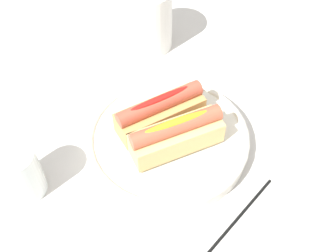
# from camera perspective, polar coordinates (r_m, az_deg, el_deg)

# --- Properties ---
(ground_plane) EXTENTS (2.40, 2.40, 0.00)m
(ground_plane) POSITION_cam_1_polar(r_m,az_deg,el_deg) (0.71, 1.41, -3.09)
(ground_plane) COLOR beige
(serving_bowl) EXTENTS (0.27, 0.27, 0.03)m
(serving_bowl) POSITION_cam_1_polar(r_m,az_deg,el_deg) (0.70, 0.00, -1.81)
(serving_bowl) COLOR silver
(serving_bowl) RESTS_ON ground_plane
(hotdog_front) EXTENTS (0.15, 0.05, 0.06)m
(hotdog_front) POSITION_cam_1_polar(r_m,az_deg,el_deg) (0.66, 1.14, -1.19)
(hotdog_front) COLOR #DBB270
(hotdog_front) RESTS_ON serving_bowl
(hotdog_back) EXTENTS (0.15, 0.06, 0.06)m
(hotdog_back) POSITION_cam_1_polar(r_m,az_deg,el_deg) (0.69, -1.09, 1.97)
(hotdog_back) COLOR tan
(hotdog_back) RESTS_ON serving_bowl
(water_glass) EXTENTS (0.07, 0.07, 0.09)m
(water_glass) POSITION_cam_1_polar(r_m,az_deg,el_deg) (0.68, -19.71, -6.36)
(water_glass) COLOR white
(water_glass) RESTS_ON ground_plane
(paper_towel_roll) EXTENTS (0.11, 0.11, 0.13)m
(paper_towel_roll) POSITION_cam_1_polar(r_m,az_deg,el_deg) (0.87, -3.17, 14.56)
(paper_towel_roll) COLOR white
(paper_towel_roll) RESTS_ON ground_plane
(chopstick_near) EXTENTS (0.20, 0.09, 0.01)m
(chopstick_near) POSITION_cam_1_polar(r_m,az_deg,el_deg) (0.64, 8.51, -13.56)
(chopstick_near) COLOR black
(chopstick_near) RESTS_ON ground_plane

